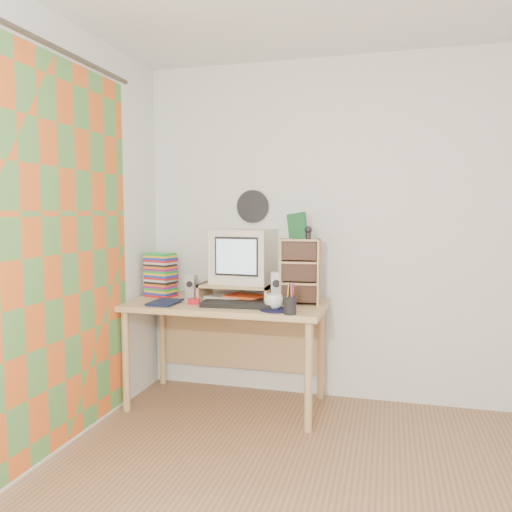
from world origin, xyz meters
The scene contains 19 objects.
back_wall centered at (0.00, 1.75, 1.25)m, with size 3.50×3.50×0.00m, color white.
curtain centered at (-1.71, 0.48, 1.15)m, with size 2.20×2.20×0.00m, color orange.
wall_disc centered at (-0.93, 1.73, 1.43)m, with size 0.25×0.25×0.02m, color black.
desk centered at (-1.03, 1.44, 0.62)m, with size 1.40×0.70×0.75m.
monitor_riser centered at (-0.98, 1.48, 0.84)m, with size 0.52×0.30×0.12m.
crt_monitor centered at (-0.95, 1.53, 1.07)m, with size 0.41×0.41×0.39m, color beige.
speaker_left centered at (-1.30, 1.41, 0.84)m, with size 0.07×0.07×0.18m, color silver.
speaker_right centered at (-0.67, 1.46, 0.86)m, with size 0.08×0.08×0.22m, color silver.
keyboard centered at (-0.90, 1.23, 0.77)m, with size 0.49×0.16×0.03m, color black.
dvd_stack centered at (-1.59, 1.49, 0.90)m, with size 0.21×0.15×0.30m, color brown, non-canonical shape.
cd_rack centered at (-0.51, 1.45, 0.98)m, with size 0.27×0.14×0.45m, color tan.
mug centered at (-0.65, 1.22, 0.80)m, with size 0.12×0.12×0.10m, color white.
diary centered at (-1.51, 1.20, 0.77)m, with size 0.22×0.17×0.04m, color #10193B.
mousepad centered at (-0.62, 1.18, 0.75)m, with size 0.22×0.22×0.00m, color black.
pen_cup centered at (-0.51, 1.07, 0.83)m, with size 0.08×0.08×0.16m, color black, non-canonical shape.
papers centered at (-1.00, 1.48, 0.77)m, with size 0.29×0.21×0.04m, color silver, non-canonical shape.
red_box centered at (-1.22, 1.24, 0.77)m, with size 0.08×0.05×0.04m, color #AD121D.
game_box centered at (-0.54, 1.47, 1.29)m, with size 0.14×0.03×0.18m, color #19572B.
webcam centered at (-0.45, 1.43, 1.25)m, with size 0.05×0.05×0.09m, color black, non-canonical shape.
Camera 1 is at (0.08, -1.95, 1.39)m, focal length 35.00 mm.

